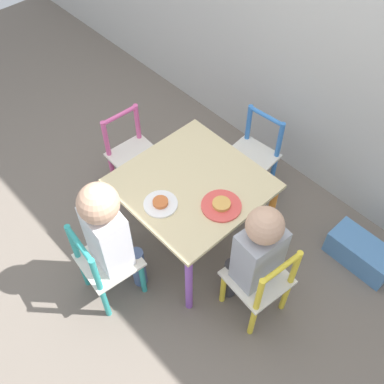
# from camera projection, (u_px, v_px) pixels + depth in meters

# --- Properties ---
(ground_plane) EXTENTS (6.00, 6.00, 0.00)m
(ground_plane) POSITION_uv_depth(u_px,v_px,m) (192.00, 238.00, 2.52)
(ground_plane) COLOR #6B6056
(kids_table) EXTENTS (0.64, 0.64, 0.48)m
(kids_table) POSITION_uv_depth(u_px,v_px,m) (192.00, 191.00, 2.19)
(kids_table) COLOR beige
(kids_table) RESTS_ON ground_plane
(chair_yellow) EXTENTS (0.28, 0.28, 0.52)m
(chair_yellow) POSITION_uv_depth(u_px,v_px,m) (260.00, 283.00, 2.06)
(chair_yellow) COLOR silver
(chair_yellow) RESTS_ON ground_plane
(chair_teal) EXTENTS (0.28, 0.28, 0.52)m
(chair_teal) POSITION_uv_depth(u_px,v_px,m) (105.00, 264.00, 2.12)
(chair_teal) COLOR silver
(chair_teal) RESTS_ON ground_plane
(chair_blue) EXTENTS (0.28, 0.28, 0.52)m
(chair_blue) POSITION_uv_depth(u_px,v_px,m) (252.00, 157.00, 2.56)
(chair_blue) COLOR silver
(chair_blue) RESTS_ON ground_plane
(chair_pink) EXTENTS (0.27, 0.27, 0.52)m
(chair_pink) POSITION_uv_depth(u_px,v_px,m) (133.00, 156.00, 2.57)
(chair_pink) COLOR silver
(chair_pink) RESTS_ON ground_plane
(child_right) EXTENTS (0.22, 0.21, 0.74)m
(child_right) POSITION_uv_depth(u_px,v_px,m) (256.00, 252.00, 1.94)
(child_right) COLOR #38383D
(child_right) RESTS_ON ground_plane
(child_front) EXTENTS (0.21, 0.23, 0.78)m
(child_front) POSITION_uv_depth(u_px,v_px,m) (109.00, 232.00, 1.97)
(child_front) COLOR #4C608E
(child_front) RESTS_ON ground_plane
(plate_right) EXTENTS (0.19, 0.19, 0.03)m
(plate_right) POSITION_uv_depth(u_px,v_px,m) (221.00, 205.00, 2.05)
(plate_right) COLOR #E54C47
(plate_right) RESTS_ON kids_table
(plate_front) EXTENTS (0.16, 0.16, 0.03)m
(plate_front) POSITION_uv_depth(u_px,v_px,m) (161.00, 204.00, 2.05)
(plate_front) COLOR white
(plate_front) RESTS_ON kids_table
(storage_bin) EXTENTS (0.35, 0.17, 0.15)m
(storage_bin) POSITION_uv_depth(u_px,v_px,m) (361.00, 253.00, 2.36)
(storage_bin) COLOR #4C7FB7
(storage_bin) RESTS_ON ground_plane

